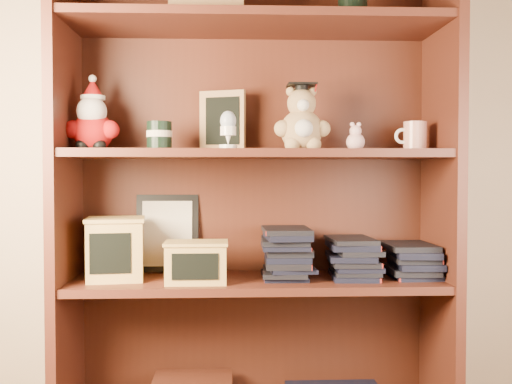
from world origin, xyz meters
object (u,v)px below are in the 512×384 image
grad_teddy_bear (302,124)px  treats_box (116,248)px  bookcase (254,204)px  teacher_mug (414,136)px

grad_teddy_bear → treats_box: bearing=179.4°
bookcase → teacher_mug: (0.50, -0.05, 0.22)m
bookcase → treats_box: size_ratio=8.16×
treats_box → grad_teddy_bear: bearing=-0.6°
teacher_mug → bookcase: bearing=174.2°
grad_teddy_bear → bookcase: bearing=158.5°
bookcase → grad_teddy_bear: bookcase is taller
bookcase → treats_box: bookcase is taller
teacher_mug → treats_box: (-0.93, -0.00, -0.35)m
grad_teddy_bear → teacher_mug: size_ratio=2.09×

